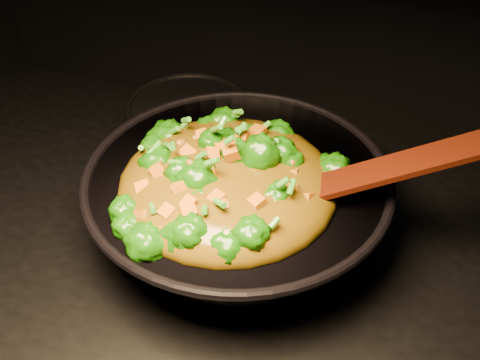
% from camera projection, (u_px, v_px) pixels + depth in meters
% --- Properties ---
extents(wok, '(0.44, 0.44, 0.12)m').
position_uv_depth(wok, '(238.00, 207.00, 0.89)').
color(wok, black).
rests_on(wok, stovetop).
extents(stir_fry, '(0.40, 0.40, 0.10)m').
position_uv_depth(stir_fry, '(227.00, 159.00, 0.79)').
color(stir_fry, '#195E06').
rests_on(stir_fry, wok).
extents(spatula, '(0.29, 0.13, 0.12)m').
position_uv_depth(spatula, '(369.00, 174.00, 0.77)').
color(spatula, '#320E05').
rests_on(spatula, wok).
extents(back_pot, '(0.26, 0.26, 0.11)m').
position_uv_depth(back_pot, '(190.00, 131.00, 1.04)').
color(back_pot, black).
rests_on(back_pot, stovetop).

